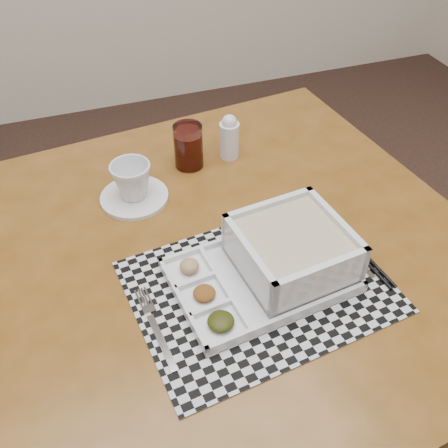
% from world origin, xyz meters
% --- Properties ---
extents(dining_table, '(1.09, 1.09, 0.74)m').
position_xyz_m(dining_table, '(0.34, 0.52, 0.66)').
color(dining_table, '#52340F').
rests_on(dining_table, ground).
extents(placemat, '(0.49, 0.40, 0.00)m').
position_xyz_m(placemat, '(0.36, 0.40, 0.74)').
color(placemat, '#B5B6BE').
rests_on(placemat, dining_table).
extents(serving_tray, '(0.34, 0.25, 0.10)m').
position_xyz_m(serving_tray, '(0.41, 0.41, 0.78)').
color(serving_tray, silver).
rests_on(serving_tray, placemat).
extents(fork, '(0.04, 0.19, 0.00)m').
position_xyz_m(fork, '(0.16, 0.37, 0.75)').
color(fork, silver).
rests_on(fork, placemat).
extents(spoon, '(0.04, 0.18, 0.01)m').
position_xyz_m(spoon, '(0.55, 0.48, 0.75)').
color(spoon, silver).
rests_on(spoon, placemat).
extents(chopsticks, '(0.04, 0.24, 0.01)m').
position_xyz_m(chopsticks, '(0.57, 0.43, 0.75)').
color(chopsticks, black).
rests_on(chopsticks, placemat).
extents(saucer, '(0.15, 0.15, 0.01)m').
position_xyz_m(saucer, '(0.19, 0.72, 0.75)').
color(saucer, silver).
rests_on(saucer, dining_table).
extents(cup, '(0.11, 0.11, 0.08)m').
position_xyz_m(cup, '(0.19, 0.72, 0.79)').
color(cup, silver).
rests_on(cup, saucer).
extents(juice_glass, '(0.07, 0.07, 0.11)m').
position_xyz_m(juice_glass, '(0.34, 0.80, 0.79)').
color(juice_glass, white).
rests_on(juice_glass, dining_table).
extents(creamer_bottle, '(0.05, 0.05, 0.11)m').
position_xyz_m(creamer_bottle, '(0.45, 0.81, 0.79)').
color(creamer_bottle, silver).
rests_on(creamer_bottle, dining_table).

